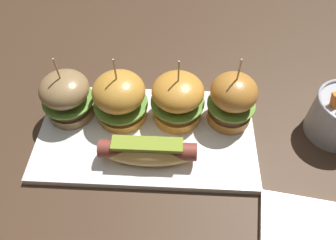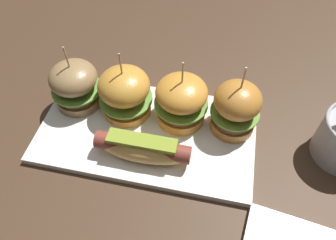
{
  "view_description": "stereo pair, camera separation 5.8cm",
  "coord_description": "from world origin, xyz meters",
  "px_view_note": "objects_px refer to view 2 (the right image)",
  "views": [
    {
      "loc": [
        0.06,
        -0.36,
        0.51
      ],
      "look_at": [
        0.04,
        0.0,
        0.05
      ],
      "focal_mm": 34.37,
      "sensor_mm": 36.0,
      "label": 1
    },
    {
      "loc": [
        0.12,
        -0.35,
        0.51
      ],
      "look_at": [
        0.04,
        0.0,
        0.05
      ],
      "focal_mm": 34.37,
      "sensor_mm": 36.0,
      "label": 2
    }
  ],
  "objects_px": {
    "hot_dog": "(143,148)",
    "slider_far_right": "(236,108)",
    "slider_far_left": "(75,85)",
    "slider_center_right": "(181,100)",
    "platter_main": "(147,132)",
    "slider_center_left": "(125,92)"
  },
  "relations": [
    {
      "from": "slider_far_left",
      "to": "slider_far_right",
      "type": "bearing_deg",
      "value": 0.01
    },
    {
      "from": "slider_center_left",
      "to": "slider_center_right",
      "type": "bearing_deg",
      "value": 1.64
    },
    {
      "from": "platter_main",
      "to": "slider_far_left",
      "type": "distance_m",
      "value": 0.17
    },
    {
      "from": "hot_dog",
      "to": "slider_center_right",
      "type": "bearing_deg",
      "value": 64.82
    },
    {
      "from": "hot_dog",
      "to": "slider_far_right",
      "type": "bearing_deg",
      "value": 34.26
    },
    {
      "from": "platter_main",
      "to": "hot_dog",
      "type": "distance_m",
      "value": 0.07
    },
    {
      "from": "slider_far_left",
      "to": "slider_far_right",
      "type": "height_order",
      "value": "slider_far_right"
    },
    {
      "from": "platter_main",
      "to": "slider_far_right",
      "type": "relative_size",
      "value": 2.7
    },
    {
      "from": "hot_dog",
      "to": "slider_far_left",
      "type": "xyz_separation_m",
      "value": [
        -0.16,
        0.1,
        0.02
      ]
    },
    {
      "from": "slider_center_right",
      "to": "slider_far_left",
      "type": "bearing_deg",
      "value": -179.57
    },
    {
      "from": "slider_far_left",
      "to": "slider_center_left",
      "type": "distance_m",
      "value": 0.1
    },
    {
      "from": "slider_far_left",
      "to": "slider_center_right",
      "type": "bearing_deg",
      "value": 0.43
    },
    {
      "from": "hot_dog",
      "to": "slider_far_right",
      "type": "height_order",
      "value": "slider_far_right"
    },
    {
      "from": "slider_center_right",
      "to": "slider_far_right",
      "type": "distance_m",
      "value": 0.1
    },
    {
      "from": "hot_dog",
      "to": "slider_far_right",
      "type": "xyz_separation_m",
      "value": [
        0.15,
        0.1,
        0.03
      ]
    },
    {
      "from": "platter_main",
      "to": "hot_dog",
      "type": "relative_size",
      "value": 2.43
    },
    {
      "from": "platter_main",
      "to": "slider_far_right",
      "type": "xyz_separation_m",
      "value": [
        0.16,
        0.04,
        0.06
      ]
    },
    {
      "from": "hot_dog",
      "to": "slider_center_right",
      "type": "height_order",
      "value": "slider_center_right"
    },
    {
      "from": "slider_far_left",
      "to": "slider_far_right",
      "type": "distance_m",
      "value": 0.31
    },
    {
      "from": "slider_center_left",
      "to": "platter_main",
      "type": "bearing_deg",
      "value": -38.32
    },
    {
      "from": "platter_main",
      "to": "slider_far_left",
      "type": "xyz_separation_m",
      "value": [
        -0.15,
        0.04,
        0.06
      ]
    },
    {
      "from": "platter_main",
      "to": "slider_center_left",
      "type": "height_order",
      "value": "slider_center_left"
    }
  ]
}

